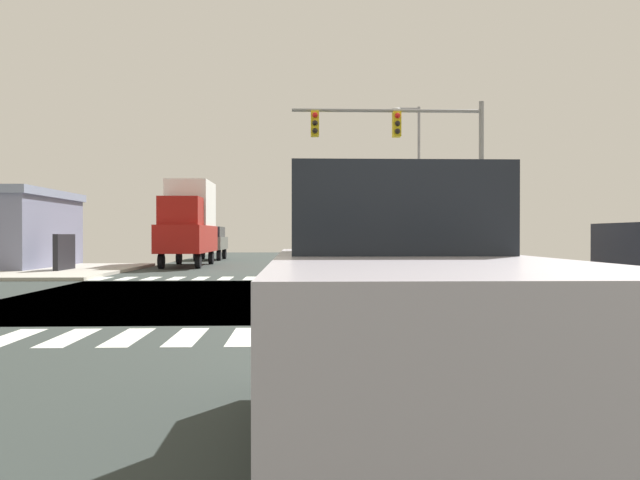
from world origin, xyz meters
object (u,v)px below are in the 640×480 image
street_lamp (415,172)px  box_truck_leading_1 (189,221)px  suv_trailing_2 (211,240)px  pickup_queued_2 (403,294)px  traffic_signal_mast (410,146)px

street_lamp → box_truck_leading_1: (-13.16, -1.38, -2.94)m
suv_trailing_2 → street_lamp: bearing=150.3°
street_lamp → pickup_queued_2: bearing=-100.9°
street_lamp → pickup_queued_2: (-6.16, -32.03, -4.21)m
street_lamp → suv_trailing_2: bearing=150.3°
traffic_signal_mast → street_lamp: street_lamp is taller
suv_trailing_2 → box_truck_leading_1: bearing=90.0°
street_lamp → box_truck_leading_1: size_ratio=1.30×
traffic_signal_mast → street_lamp: 12.27m
traffic_signal_mast → box_truck_leading_1: bearing=135.1°
traffic_signal_mast → suv_trailing_2: (-10.67, 19.54, -3.92)m
pickup_queued_2 → traffic_signal_mast: bearing=79.6°
traffic_signal_mast → pickup_queued_2: bearing=-100.4°
pickup_queued_2 → suv_trailing_2: pickup_queued_2 is taller
box_truck_leading_1 → traffic_signal_mast: bearing=135.1°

